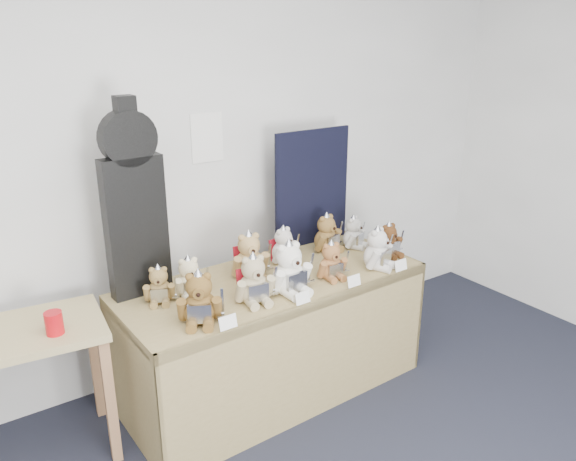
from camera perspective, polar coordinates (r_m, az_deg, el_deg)
room_shell at (r=3.49m, az=-8.21°, el=9.32°), size 6.00×6.00×6.00m
display_table at (r=3.30m, az=-0.78°, el=-7.87°), size 1.82×0.80×0.75m
side_table at (r=3.10m, az=-26.44°, el=-11.38°), size 0.95×0.59×0.75m
guitar_case at (r=3.04m, az=-15.39°, el=2.81°), size 0.33×0.11×1.07m
navy_board at (r=3.72m, az=2.47°, el=4.35°), size 0.58×0.03×0.77m
red_cup at (r=2.92m, az=-22.67°, el=-8.67°), size 0.08×0.08×0.11m
teddy_front_far_left at (r=2.79m, az=-8.97°, el=-7.04°), size 0.24×0.25×0.30m
teddy_front_left at (r=2.97m, az=-3.49°, el=-5.17°), size 0.24×0.22×0.30m
teddy_front_centre at (r=3.06m, az=0.18°, el=-4.06°), size 0.27×0.22×0.33m
teddy_front_right at (r=3.27m, az=4.43°, el=-3.22°), size 0.20×0.17×0.25m
teddy_front_far_right at (r=3.43m, az=9.10°, el=-1.96°), size 0.24×0.22×0.29m
teddy_front_end at (r=3.63m, az=10.20°, el=-1.11°), size 0.20×0.17×0.25m
teddy_back_left at (r=3.08m, az=-9.99°, el=-4.86°), size 0.21×0.18×0.25m
teddy_back_centre_left at (r=3.27m, az=-3.93°, el=-2.74°), size 0.25×0.23×0.31m
teddy_back_centre_right at (r=3.47m, az=-0.41°, el=-1.66°), size 0.22×0.19×0.26m
teddy_back_right at (r=3.66m, az=3.97°, el=-0.42°), size 0.23×0.20×0.28m
teddy_back_end at (r=3.74m, az=6.70°, el=-0.31°), size 0.20×0.19×0.24m
teddy_back_far_left at (r=3.05m, az=-12.95°, el=-5.54°), size 0.18×0.18×0.23m
entry_card_a at (r=2.76m, az=-6.12°, el=-9.26°), size 0.10×0.02×0.07m
entry_card_b at (r=2.98m, az=1.51°, el=-6.86°), size 0.09×0.02×0.06m
entry_card_c at (r=3.19m, az=6.73°, el=-5.10°), size 0.09×0.02×0.06m
entry_card_d at (r=3.44m, az=11.40°, el=-3.47°), size 0.09×0.02×0.07m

